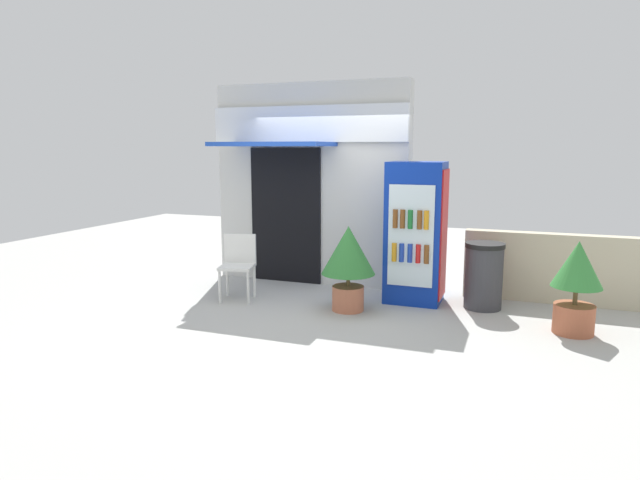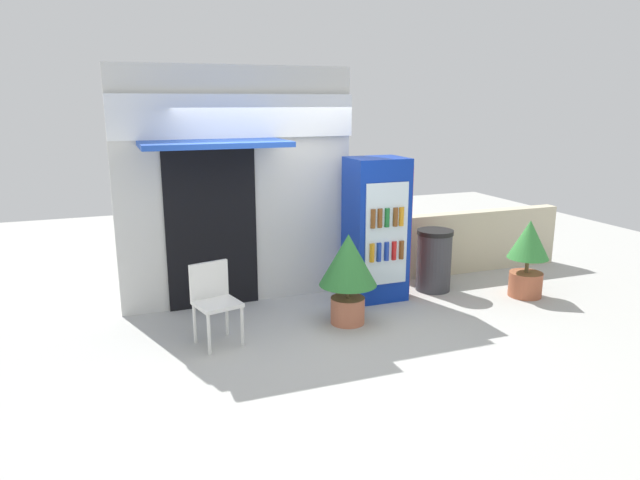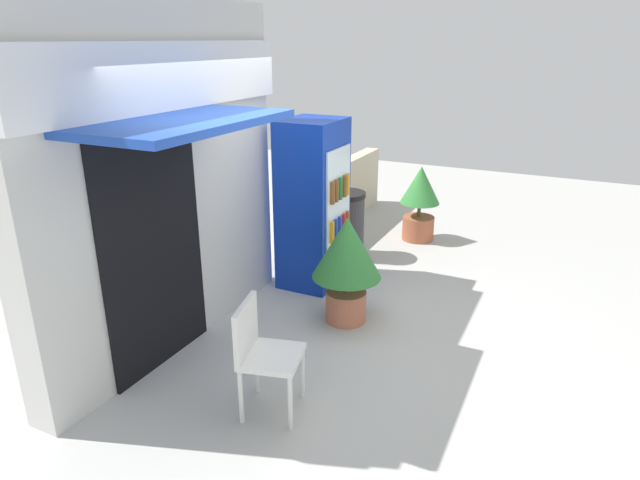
{
  "view_description": "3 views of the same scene",
  "coord_description": "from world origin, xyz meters",
  "px_view_note": "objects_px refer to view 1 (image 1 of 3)",
  "views": [
    {
      "loc": [
        2.59,
        -6.43,
        2.05
      ],
      "look_at": [
        0.04,
        0.4,
        0.83
      ],
      "focal_mm": 30.86,
      "sensor_mm": 36.0,
      "label": 1
    },
    {
      "loc": [
        -2.03,
        -5.82,
        2.58
      ],
      "look_at": [
        0.33,
        0.41,
        0.96
      ],
      "focal_mm": 32.16,
      "sensor_mm": 36.0,
      "label": 2
    },
    {
      "loc": [
        -4.02,
        -1.87,
        2.68
      ],
      "look_at": [
        0.36,
        0.25,
        0.89
      ],
      "focal_mm": 30.96,
      "sensor_mm": 36.0,
      "label": 3
    }
  ],
  "objects_px": {
    "potted_plant_near_shop": "(348,258)",
    "potted_plant_curbside": "(577,281)",
    "drink_cooler": "(416,233)",
    "trash_bin": "(484,275)",
    "plastic_chair": "(238,261)"
  },
  "relations": [
    {
      "from": "plastic_chair",
      "to": "potted_plant_curbside",
      "type": "height_order",
      "value": "potted_plant_curbside"
    },
    {
      "from": "plastic_chair",
      "to": "potted_plant_near_shop",
      "type": "bearing_deg",
      "value": -0.28
    },
    {
      "from": "trash_bin",
      "to": "drink_cooler",
      "type": "bearing_deg",
      "value": 179.46
    },
    {
      "from": "potted_plant_near_shop",
      "to": "potted_plant_curbside",
      "type": "distance_m",
      "value": 2.63
    },
    {
      "from": "potted_plant_curbside",
      "to": "trash_bin",
      "type": "distance_m",
      "value": 1.24
    },
    {
      "from": "plastic_chair",
      "to": "potted_plant_near_shop",
      "type": "height_order",
      "value": "potted_plant_near_shop"
    },
    {
      "from": "potted_plant_near_shop",
      "to": "potted_plant_curbside",
      "type": "height_order",
      "value": "potted_plant_near_shop"
    },
    {
      "from": "potted_plant_near_shop",
      "to": "potted_plant_curbside",
      "type": "relative_size",
      "value": 1.04
    },
    {
      "from": "drink_cooler",
      "to": "trash_bin",
      "type": "relative_size",
      "value": 2.19
    },
    {
      "from": "trash_bin",
      "to": "potted_plant_curbside",
      "type": "bearing_deg",
      "value": -33.16
    },
    {
      "from": "drink_cooler",
      "to": "potted_plant_near_shop",
      "type": "relative_size",
      "value": 1.72
    },
    {
      "from": "potted_plant_near_shop",
      "to": "potted_plant_curbside",
      "type": "bearing_deg",
      "value": 0.72
    },
    {
      "from": "drink_cooler",
      "to": "trash_bin",
      "type": "distance_m",
      "value": 1.03
    },
    {
      "from": "drink_cooler",
      "to": "potted_plant_near_shop",
      "type": "xyz_separation_m",
      "value": [
        -0.71,
        -0.71,
        -0.25
      ]
    },
    {
      "from": "drink_cooler",
      "to": "potted_plant_curbside",
      "type": "relative_size",
      "value": 1.79
    }
  ]
}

